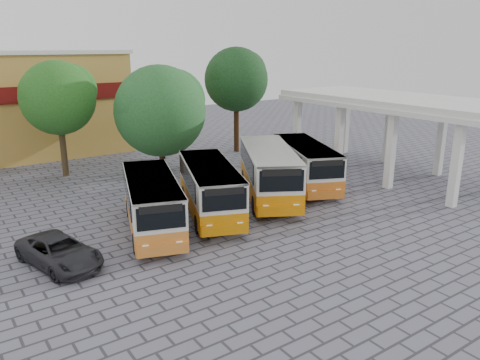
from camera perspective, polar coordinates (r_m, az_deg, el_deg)
ground at (r=24.21m, az=9.36°, el=-5.08°), size 90.00×90.00×0.00m
terminal_shelter at (r=33.37m, az=18.14°, el=8.88°), size 6.80×15.80×5.40m
bus_far_left at (r=22.66m, az=-10.67°, el=-2.51°), size 4.44×7.84×2.65m
bus_centre_left at (r=24.46m, az=-3.67°, el=-0.76°), size 4.87×8.09×2.73m
bus_centre_right at (r=27.10m, az=3.53°, el=1.25°), size 6.24×8.91×2.99m
bus_far_right at (r=29.69m, az=7.97°, el=2.16°), size 5.21×8.15×2.73m
tree_left at (r=33.47m, az=-21.25°, el=9.58°), size 5.12×4.87×7.76m
tree_middle at (r=32.25m, az=-9.62°, el=8.67°), size 6.45×6.14×7.47m
tree_right at (r=38.94m, az=-0.40°, el=12.41°), size 5.44×5.18×8.57m
parked_car at (r=20.56m, az=-21.17°, el=-8.15°), size 3.02×4.66×1.19m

